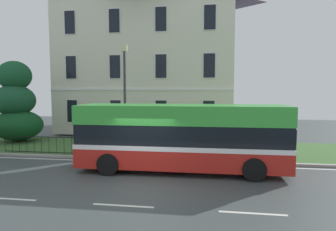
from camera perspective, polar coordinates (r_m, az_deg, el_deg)
name	(u,v)px	position (r m, az deg, el deg)	size (l,w,h in m)	color
ground_plane	(144,178)	(12.32, -4.78, -12.35)	(60.00, 56.00, 0.18)	#3D4545
georgian_townhouse	(152,56)	(27.61, -3.31, 11.81)	(14.78, 10.72, 13.62)	silver
iron_verge_railing	(107,147)	(15.98, -12.04, -6.08)	(12.31, 0.04, 0.97)	black
evergreen_tree	(16,107)	(22.73, -28.02, 1.58)	(3.33, 3.30, 5.63)	#423328
single_decker_bus	(181,136)	(13.00, 2.70, -4.16)	(9.35, 2.65, 3.01)	red
street_lamp_post	(125,91)	(16.42, -8.62, 4.88)	(0.36, 0.24, 6.09)	#333338
litter_bin	(177,146)	(15.57, 1.86, -6.10)	(0.49, 0.49, 1.09)	black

